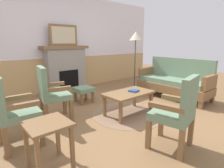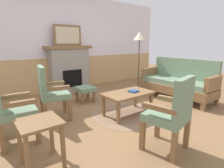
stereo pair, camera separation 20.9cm
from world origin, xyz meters
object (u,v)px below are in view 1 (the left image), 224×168
at_px(fireplace, 66,68).
at_px(coffee_table, 129,95).
at_px(armchair_by_window_left, 51,92).
at_px(armchair_front_left, 178,110).
at_px(couch, 174,82).
at_px(floor_lamp_by_couch, 136,40).
at_px(footstool, 84,90).
at_px(book_on_table, 134,91).
at_px(framed_picture, 64,35).
at_px(side_table, 48,133).
at_px(armchair_near_fireplace, 12,108).

xyz_separation_m(fireplace, coffee_table, (0.09, -2.38, -0.27)).
xyz_separation_m(armchair_by_window_left, armchair_front_left, (0.85, -1.91, 0.00)).
relative_size(fireplace, couch, 0.72).
bearing_deg(floor_lamp_by_couch, fireplace, 148.35).
relative_size(footstool, armchair_by_window_left, 0.41).
distance_m(coffee_table, book_on_table, 0.14).
bearing_deg(couch, fireplace, 127.36).
bearing_deg(book_on_table, fireplace, 95.05).
bearing_deg(armchair_front_left, coffee_table, 72.18).
bearing_deg(footstool, framed_picture, 81.69).
height_order(framed_picture, armchair_front_left, framed_picture).
distance_m(side_table, floor_lamp_by_couch, 4.02).
height_order(framed_picture, floor_lamp_by_couch, framed_picture).
distance_m(footstool, armchair_near_fireplace, 1.97).
relative_size(coffee_table, armchair_front_left, 0.98).
bearing_deg(armchair_front_left, armchair_by_window_left, 114.08).
relative_size(armchair_near_fireplace, floor_lamp_by_couch, 0.58).
distance_m(framed_picture, couch, 3.18).
xyz_separation_m(side_table, floor_lamp_by_couch, (3.43, 1.85, 1.02)).
bearing_deg(fireplace, book_on_table, -84.95).
bearing_deg(framed_picture, armchair_near_fireplace, -130.67).
distance_m(book_on_table, floor_lamp_by_couch, 2.25).
bearing_deg(armchair_near_fireplace, armchair_by_window_left, 33.45).
bearing_deg(footstool, armchair_by_window_left, -152.85).
height_order(armchair_near_fireplace, armchair_front_left, same).
height_order(side_table, floor_lamp_by_couch, floor_lamp_by_couch).
xyz_separation_m(armchair_by_window_left, side_table, (-0.55, -1.21, -0.10)).
xyz_separation_m(framed_picture, couch, (1.79, -2.35, -1.16)).
distance_m(book_on_table, armchair_front_left, 1.31).
relative_size(couch, armchair_by_window_left, 1.84).
distance_m(couch, coffee_table, 1.70).
bearing_deg(coffee_table, armchair_near_fireplace, 174.05).
bearing_deg(armchair_by_window_left, book_on_table, -27.17).
bearing_deg(framed_picture, footstool, -98.31).
distance_m(couch, armchair_near_fireplace, 3.67).
xyz_separation_m(footstool, armchair_by_window_left, (-0.98, -0.50, 0.25)).
bearing_deg(coffee_table, side_table, -163.50).
relative_size(framed_picture, armchair_front_left, 0.82).
bearing_deg(couch, side_table, -170.92).
bearing_deg(book_on_table, footstool, 107.86).
bearing_deg(fireplace, side_table, -120.31).
height_order(coffee_table, floor_lamp_by_couch, floor_lamp_by_couch).
bearing_deg(coffee_table, book_on_table, -12.26).
relative_size(framed_picture, coffee_table, 0.83).
distance_m(coffee_table, side_table, 1.87).
xyz_separation_m(framed_picture, armchair_near_fireplace, (-1.87, -2.17, -1.02)).
height_order(fireplace, book_on_table, fireplace).
bearing_deg(couch, coffee_table, -179.10).
bearing_deg(armchair_by_window_left, framed_picture, 55.87).
bearing_deg(floor_lamp_by_couch, footstool, -175.90).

